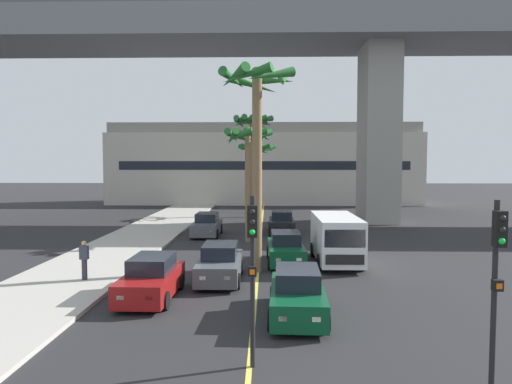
% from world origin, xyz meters
% --- Properties ---
extents(sidewalk_left, '(4.80, 80.00, 0.15)m').
position_xyz_m(sidewalk_left, '(-8.00, 16.00, 0.07)').
color(sidewalk_left, '#ADA89E').
rests_on(sidewalk_left, ground).
extents(lane_stripe_center, '(0.14, 56.00, 0.01)m').
position_xyz_m(lane_stripe_center, '(0.00, 24.00, 0.00)').
color(lane_stripe_center, '#DBCC4C').
rests_on(lane_stripe_center, ground).
extents(bridge_overpass, '(88.12, 8.00, 18.95)m').
position_xyz_m(bridge_overpass, '(0.88, 35.57, 15.35)').
color(bridge_overpass, slate).
rests_on(bridge_overpass, ground).
extents(pier_building_backdrop, '(37.52, 8.04, 9.73)m').
position_xyz_m(pier_building_backdrop, '(0.00, 53.73, 4.80)').
color(pier_building_backdrop, beige).
rests_on(pier_building_backdrop, ground).
extents(car_queue_front, '(1.91, 4.14, 1.56)m').
position_xyz_m(car_queue_front, '(1.36, 18.97, 0.72)').
color(car_queue_front, '#0C4728').
rests_on(car_queue_front, ground).
extents(car_queue_second, '(1.84, 4.11, 1.56)m').
position_xyz_m(car_queue_second, '(1.46, 28.95, 0.72)').
color(car_queue_second, black).
rests_on(car_queue_second, ground).
extents(car_queue_third, '(1.86, 4.11, 1.56)m').
position_xyz_m(car_queue_third, '(-3.69, 27.53, 0.72)').
color(car_queue_third, '#4C5156').
rests_on(car_queue_third, ground).
extents(car_queue_fourth, '(1.88, 4.12, 1.56)m').
position_xyz_m(car_queue_fourth, '(-3.82, 12.93, 0.72)').
color(car_queue_fourth, maroon).
rests_on(car_queue_fourth, ground).
extents(car_queue_fifth, '(1.94, 4.16, 1.56)m').
position_xyz_m(car_queue_fifth, '(1.41, 11.04, 0.72)').
color(car_queue_fifth, '#0C4728').
rests_on(car_queue_fifth, ground).
extents(car_queue_sixth, '(1.86, 4.11, 1.56)m').
position_xyz_m(car_queue_sixth, '(-1.56, 15.54, 0.72)').
color(car_queue_sixth, '#4C5156').
rests_on(car_queue_sixth, ground).
extents(delivery_van, '(2.18, 5.26, 2.36)m').
position_xyz_m(delivery_van, '(3.84, 19.05, 1.29)').
color(delivery_van, white).
rests_on(delivery_van, ground).
extents(traffic_light_median_near, '(0.24, 0.37, 4.20)m').
position_xyz_m(traffic_light_median_near, '(0.08, 7.25, 2.71)').
color(traffic_light_median_near, black).
rests_on(traffic_light_median_near, ground).
extents(traffic_light_right_far_corner, '(0.24, 0.37, 4.20)m').
position_xyz_m(traffic_light_right_far_corner, '(5.30, 6.11, 2.71)').
color(traffic_light_right_far_corner, black).
rests_on(traffic_light_right_far_corner, ground).
extents(palm_tree_near_median, '(3.56, 3.54, 6.83)m').
position_xyz_m(palm_tree_near_median, '(-0.51, 38.79, 5.56)').
color(palm_tree_near_median, brown).
rests_on(palm_tree_near_median, ground).
extents(palm_tree_mid_median, '(3.09, 3.19, 7.23)m').
position_xyz_m(palm_tree_mid_median, '(-0.78, 25.23, 6.04)').
color(palm_tree_mid_median, brown).
rests_on(palm_tree_mid_median, ground).
extents(palm_tree_far_median, '(3.59, 3.60, 9.27)m').
position_xyz_m(palm_tree_far_median, '(-0.04, 17.18, 7.25)').
color(palm_tree_far_median, brown).
rests_on(palm_tree_far_median, ground).
extents(palm_tree_farthest_median, '(3.12, 3.17, 8.61)m').
position_xyz_m(palm_tree_farthest_median, '(-0.68, 30.96, 6.86)').
color(palm_tree_farthest_median, brown).
rests_on(palm_tree_farthest_median, ground).
extents(pedestrian_far_along, '(0.34, 0.22, 1.62)m').
position_xyz_m(pedestrian_far_along, '(-7.14, 15.02, 1.00)').
color(pedestrian_far_along, '#2D2D38').
rests_on(pedestrian_far_along, sidewalk_left).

